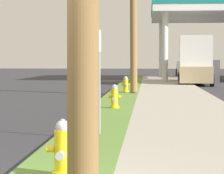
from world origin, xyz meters
TOP-DOWN VIEW (x-y plane):
  - fire_hydrant_nearest at (0.74, 1.46)m, footprint 0.42×0.38m
  - fire_hydrant_second at (0.80, 10.32)m, footprint 0.42×0.38m
  - fire_hydrant_third at (0.80, 17.69)m, footprint 0.42×0.37m
  - street_sign_post at (0.86, 5.05)m, footprint 0.05×0.36m
  - car_black_by_near_pump at (7.08, 41.67)m, footprint 2.04×4.55m
  - truck_white_at_forecourt at (5.58, 38.51)m, footprint 2.31×5.47m
  - truck_tan_on_apron at (4.88, 27.24)m, footprint 2.44×6.50m

SIDE VIEW (x-z plane):
  - fire_hydrant_nearest at x=0.74m, z-range 0.07..0.82m
  - fire_hydrant_second at x=0.80m, z-range 0.07..0.82m
  - fire_hydrant_third at x=0.80m, z-range 0.07..0.82m
  - car_black_by_near_pump at x=7.08m, z-range -0.07..1.51m
  - truck_white_at_forecourt at x=5.58m, z-range -0.07..1.90m
  - truck_tan_on_apron at x=4.88m, z-range -0.07..3.04m
  - street_sign_post at x=0.86m, z-range 0.57..2.69m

